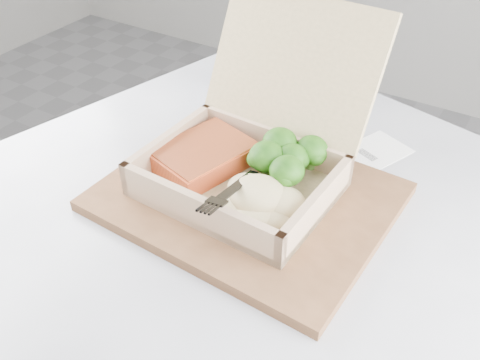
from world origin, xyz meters
The scene contains 9 objects.
cafe_table centered at (0.04, 0.35, 0.52)m, with size 0.87×0.87×0.70m.
serving_tray centered at (0.03, 0.35, 0.71)m, with size 0.34×0.27×0.01m, color brown.
takeout_container centered at (0.02, 0.40, 0.76)m, with size 0.24×0.27×0.20m.
salmon_fillet centered at (-0.04, 0.36, 0.74)m, with size 0.09×0.12×0.03m, color #DE5B2B.
broccoli_pile centered at (0.06, 0.40, 0.74)m, with size 0.11×0.11×0.04m, color #347A1B, non-canonical shape.
mashed_potatoes centered at (0.06, 0.33, 0.74)m, with size 0.11×0.09×0.04m, color beige.
plastic_fork centered at (0.04, 0.33, 0.76)m, with size 0.03×0.14×0.03m.
paper_cup centered at (-0.11, 0.58, 0.75)m, with size 0.07×0.07×0.09m.
receipt centered at (0.12, 0.53, 0.70)m, with size 0.07×0.13×0.00m, color white.
Camera 1 is at (0.29, -0.09, 1.14)m, focal length 40.00 mm.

